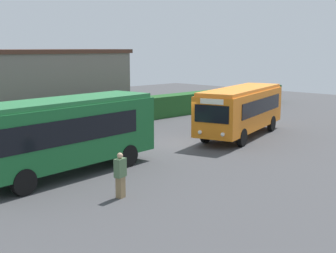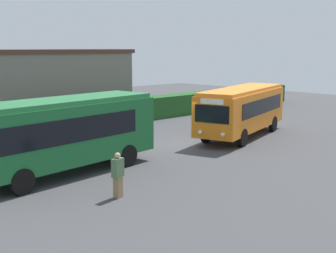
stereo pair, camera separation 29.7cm
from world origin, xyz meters
name	(u,v)px [view 1 (the left image)]	position (x,y,z in m)	size (l,w,h in m)	color
ground_plane	(187,143)	(0.00, 0.00, 0.00)	(64.00, 64.00, 0.00)	#424244
bus_green	(63,132)	(-8.59, -0.81, 1.86)	(9.13, 3.35, 3.23)	#19602D
bus_orange	(241,108)	(3.75, -0.93, 1.72)	(9.05, 4.67, 2.96)	orange
person_left	(120,174)	(-8.87, -4.93, 0.87)	(0.50, 0.36, 1.66)	olive
person_center	(69,135)	(-6.26, 2.40, 1.00)	(0.36, 0.45, 1.86)	silver
hedge_row	(99,114)	(0.00, 8.35, 0.82)	(44.00, 1.66, 1.64)	#215423
depot_building	(52,84)	(-0.49, 13.47, 2.62)	(11.37, 5.44, 5.22)	slate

